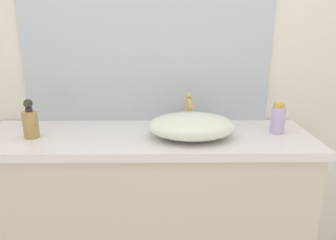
{
  "coord_description": "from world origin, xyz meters",
  "views": [
    {
      "loc": [
        0.04,
        -1.06,
        1.39
      ],
      "look_at": [
        0.06,
        0.41,
        0.97
      ],
      "focal_mm": 34.01,
      "sensor_mm": 36.0,
      "label": 1
    }
  ],
  "objects": [
    {
      "name": "soap_dispenser",
      "position": [
        -0.6,
        0.4,
        0.96
      ],
      "size": [
        0.07,
        0.07,
        0.19
      ],
      "color": "#A88148",
      "rests_on": "vanity_counter"
    },
    {
      "name": "vanity_counter",
      "position": [
        -0.05,
        0.43,
        0.45
      ],
      "size": [
        1.65,
        0.51,
        0.89
      ],
      "color": "beige",
      "rests_on": "ground"
    },
    {
      "name": "faucet",
      "position": [
        0.17,
        0.56,
        0.99
      ],
      "size": [
        0.03,
        0.15,
        0.18
      ],
      "color": "#D5AC52",
      "rests_on": "vanity_counter"
    },
    {
      "name": "sink_basin",
      "position": [
        0.17,
        0.39,
        0.94
      ],
      "size": [
        0.42,
        0.32,
        0.12
      ],
      "primitive_type": "ellipsoid",
      "color": "silver",
      "rests_on": "vanity_counter"
    },
    {
      "name": "bathroom_wall_rear",
      "position": [
        0.0,
        0.73,
        1.3
      ],
      "size": [
        6.0,
        0.06,
        2.6
      ],
      "primitive_type": "cube",
      "color": "silver",
      "rests_on": "ground"
    },
    {
      "name": "wall_mirror_panel",
      "position": [
        -0.05,
        0.69,
        1.46
      ],
      "size": [
        1.34,
        0.01,
        1.14
      ],
      "primitive_type": "cube",
      "color": "#B2BCC6",
      "rests_on": "vanity_counter"
    },
    {
      "name": "lotion_bottle",
      "position": [
        0.61,
        0.46,
        0.96
      ],
      "size": [
        0.07,
        0.07,
        0.16
      ],
      "color": "#C3ACD9",
      "rests_on": "vanity_counter"
    }
  ]
}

